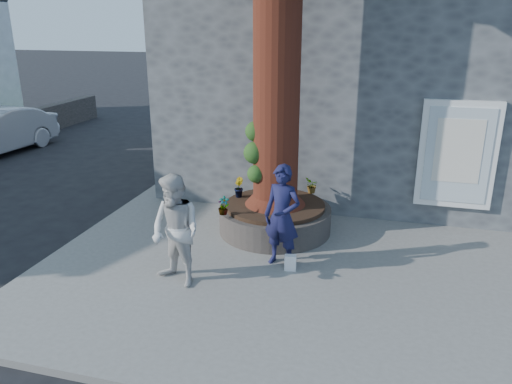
# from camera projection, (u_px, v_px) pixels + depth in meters

# --- Properties ---
(ground) EXTENTS (120.00, 120.00, 0.00)m
(ground) POSITION_uv_depth(u_px,v_px,m) (205.00, 275.00, 8.83)
(ground) COLOR black
(ground) RESTS_ON ground
(pavement) EXTENTS (9.00, 8.00, 0.12)m
(pavement) POSITION_uv_depth(u_px,v_px,m) (299.00, 258.00, 9.35)
(pavement) COLOR slate
(pavement) RESTS_ON ground
(yellow_line) EXTENTS (0.10, 30.00, 0.01)m
(yellow_line) POSITION_uv_depth(u_px,v_px,m) (86.00, 235.00, 10.49)
(yellow_line) COLOR yellow
(yellow_line) RESTS_ON ground
(stone_shop) EXTENTS (10.30, 8.30, 6.30)m
(stone_shop) POSITION_uv_depth(u_px,v_px,m) (379.00, 63.00, 13.74)
(stone_shop) COLOR #474A4C
(stone_shop) RESTS_ON ground
(planter) EXTENTS (2.30, 2.30, 0.60)m
(planter) POSITION_uv_depth(u_px,v_px,m) (275.00, 218.00, 10.32)
(planter) COLOR black
(planter) RESTS_ON pavement
(man) EXTENTS (0.76, 0.60, 1.84)m
(man) POSITION_uv_depth(u_px,v_px,m) (282.00, 216.00, 8.70)
(man) COLOR #15163B
(man) RESTS_ON pavement
(woman) EXTENTS (1.11, 1.00, 1.87)m
(woman) POSITION_uv_depth(u_px,v_px,m) (176.00, 231.00, 8.05)
(woman) COLOR beige
(woman) RESTS_ON pavement
(shopping_bag) EXTENTS (0.21, 0.15, 0.28)m
(shopping_bag) POSITION_uv_depth(u_px,v_px,m) (290.00, 263.00, 8.73)
(shopping_bag) COLOR white
(shopping_bag) RESTS_ON pavement
(plant_a) EXTENTS (0.23, 0.20, 0.37)m
(plant_a) POSITION_uv_depth(u_px,v_px,m) (224.00, 206.00, 9.58)
(plant_a) COLOR gray
(plant_a) RESTS_ON planter
(plant_b) EXTENTS (0.31, 0.31, 0.42)m
(plant_b) POSITION_uv_depth(u_px,v_px,m) (238.00, 187.00, 10.55)
(plant_b) COLOR gray
(plant_b) RESTS_ON planter
(plant_c) EXTENTS (0.18, 0.18, 0.30)m
(plant_c) POSITION_uv_depth(u_px,v_px,m) (222.00, 207.00, 9.60)
(plant_c) COLOR gray
(plant_c) RESTS_ON planter
(plant_d) EXTENTS (0.30, 0.33, 0.34)m
(plant_d) POSITION_uv_depth(u_px,v_px,m) (312.00, 186.00, 10.78)
(plant_d) COLOR gray
(plant_d) RESTS_ON planter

